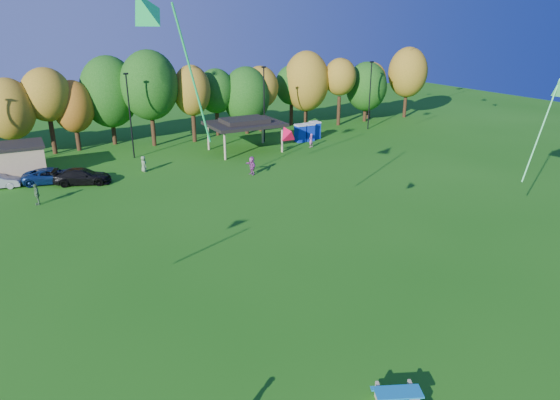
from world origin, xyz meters
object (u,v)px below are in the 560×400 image
picnic_table (398,399)px  car_c (52,176)px  car_d (82,176)px  porta_potties (308,132)px

picnic_table → car_c: (-9.10, 37.33, 0.24)m
car_c → car_d: car_d is taller
picnic_table → car_d: size_ratio=0.45×
car_c → car_d: (2.44, -1.68, 0.04)m
car_c → car_d: size_ratio=0.99×
picnic_table → car_c: car_c is taller
picnic_table → car_d: bearing=124.6°
picnic_table → car_c: bearing=127.7°
porta_potties → picnic_table: (-20.80, -40.90, -0.64)m
porta_potties → picnic_table: 45.89m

